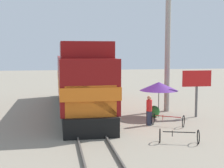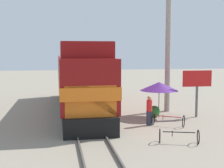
# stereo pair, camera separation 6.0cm
# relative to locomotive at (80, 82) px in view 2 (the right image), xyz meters

# --- Properties ---
(ground_plane) EXTENTS (120.00, 120.00, 0.00)m
(ground_plane) POSITION_rel_locomotive_xyz_m (0.00, -4.48, -2.16)
(ground_plane) COLOR gray
(rail_near) EXTENTS (0.08, 35.95, 0.15)m
(rail_near) POSITION_rel_locomotive_xyz_m (-0.72, -4.48, -2.08)
(rail_near) COLOR #4C4742
(rail_near) RESTS_ON ground_plane
(rail_far) EXTENTS (0.08, 35.95, 0.15)m
(rail_far) POSITION_rel_locomotive_xyz_m (0.72, -4.48, -2.08)
(rail_far) COLOR #4C4742
(rail_far) RESTS_ON ground_plane
(locomotive) EXTENTS (3.16, 16.59, 4.98)m
(locomotive) POSITION_rel_locomotive_xyz_m (0.00, 0.00, 0.00)
(locomotive) COLOR black
(locomotive) RESTS_ON ground_plane
(utility_pole) EXTENTS (1.80, 0.40, 9.95)m
(utility_pole) POSITION_rel_locomotive_xyz_m (6.38, -1.16, 2.88)
(utility_pole) COLOR #9E998E
(utility_pole) RESTS_ON ground_plane
(vendor_umbrella) EXTENTS (2.58, 2.58, 2.39)m
(vendor_umbrella) POSITION_rel_locomotive_xyz_m (5.08, -3.12, -0.06)
(vendor_umbrella) COLOR #4C4C4C
(vendor_umbrella) RESTS_ON ground_plane
(billboard_sign) EXTENTS (2.05, 0.12, 3.17)m
(billboard_sign) POSITION_rel_locomotive_xyz_m (7.60, -3.55, 0.24)
(billboard_sign) COLOR #595959
(billboard_sign) RESTS_ON ground_plane
(shrub_cluster) EXTENTS (0.77, 0.77, 0.77)m
(shrub_cluster) POSITION_rel_locomotive_xyz_m (4.80, -3.04, -1.77)
(shrub_cluster) COLOR #2D722D
(shrub_cluster) RESTS_ON ground_plane
(person_bystander) EXTENTS (0.34, 0.34, 1.80)m
(person_bystander) POSITION_rel_locomotive_xyz_m (3.74, -5.33, -1.17)
(person_bystander) COLOR #2D3347
(person_bystander) RESTS_ON ground_plane
(bicycle) EXTENTS (1.96, 1.62, 0.72)m
(bicycle) POSITION_rel_locomotive_xyz_m (4.79, -5.73, -1.79)
(bicycle) COLOR black
(bicycle) RESTS_ON ground_plane
(bicycle_spare) EXTENTS (1.99, 1.22, 0.69)m
(bicycle_spare) POSITION_rel_locomotive_xyz_m (4.06, -9.21, -1.80)
(bicycle_spare) COLOR black
(bicycle_spare) RESTS_ON ground_plane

